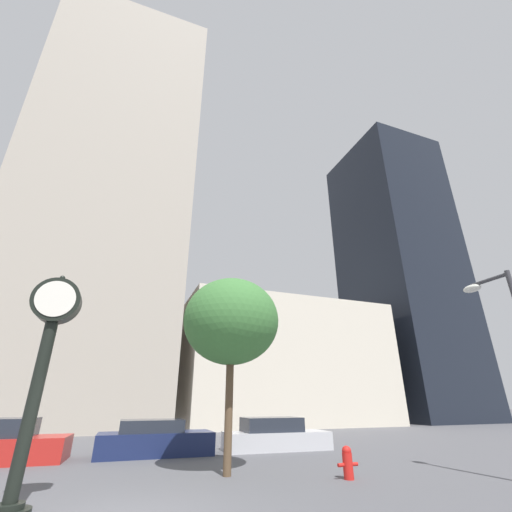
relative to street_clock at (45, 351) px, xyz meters
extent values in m
cube|color=#ADA393|center=(-1.61, 22.91, 17.35)|extent=(14.09, 12.00, 40.66)
cube|color=beige|center=(15.90, 22.91, 2.33)|extent=(18.80, 12.00, 10.61)
cube|color=black|center=(32.84, 22.91, 14.38)|extent=(10.36, 12.00, 34.72)
cylinder|color=black|center=(0.00, 0.00, -2.81)|extent=(0.52, 0.52, 0.10)
cylinder|color=black|center=(0.00, 0.00, -1.08)|extent=(0.26, 0.26, 3.36)
cylinder|color=black|center=(0.00, 0.00, 1.11)|extent=(1.00, 0.45, 1.00)
cylinder|color=white|center=(0.00, -0.24, 1.11)|extent=(0.82, 0.02, 0.82)
cylinder|color=white|center=(0.00, 0.24, 1.11)|extent=(0.82, 0.02, 0.82)
sphere|color=black|center=(0.00, 0.00, 1.67)|extent=(0.12, 0.12, 0.12)
cube|color=#19234C|center=(3.29, 7.01, -2.56)|extent=(4.44, 1.94, 0.83)
cube|color=#232833|center=(3.07, 7.02, -1.92)|extent=(2.46, 1.68, 0.46)
cube|color=#BCBCC1|center=(8.48, 6.93, -2.61)|extent=(4.71, 1.99, 0.73)
cube|color=#232833|center=(8.25, 6.94, -1.96)|extent=(2.62, 1.68, 0.58)
cylinder|color=red|center=(7.83, 0.59, -2.66)|extent=(0.27, 0.27, 0.64)
sphere|color=red|center=(7.83, 0.59, -2.29)|extent=(0.26, 0.26, 0.26)
cylinder|color=red|center=(7.61, 0.59, -2.62)|extent=(0.18, 0.10, 0.10)
cylinder|color=red|center=(8.06, 0.59, -2.62)|extent=(0.18, 0.10, 0.10)
cylinder|color=#38383D|center=(11.96, -1.86, 2.48)|extent=(0.11, 1.20, 0.11)
ellipsoid|color=silver|center=(11.96, -1.26, 2.38)|extent=(0.36, 0.60, 0.24)
cylinder|color=brown|center=(4.83, 2.19, -1.23)|extent=(0.24, 0.24, 3.50)
ellipsoid|color=#3D7538|center=(4.83, 2.19, 1.47)|extent=(3.15, 3.15, 2.84)
camera|label=1|loc=(1.59, -8.75, -1.01)|focal=24.00mm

